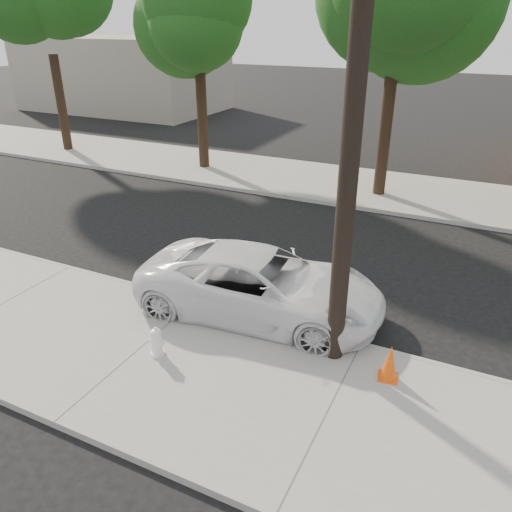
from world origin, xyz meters
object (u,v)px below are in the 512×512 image
at_px(police_cruiser, 261,285).
at_px(traffic_cone, 390,363).
at_px(utility_pole, 353,122).
at_px(fire_hydrant, 157,342).

distance_m(police_cruiser, traffic_cone, 3.41).
bearing_deg(traffic_cone, utility_pole, 167.58).
distance_m(police_cruiser, fire_hydrant, 2.72).
height_order(utility_pole, traffic_cone, utility_pole).
xyz_separation_m(utility_pole, traffic_cone, (1.13, -0.25, -4.21)).
height_order(police_cruiser, traffic_cone, police_cruiser).
bearing_deg(police_cruiser, utility_pole, -119.64).
relative_size(utility_pole, police_cruiser, 1.62).
height_order(utility_pole, fire_hydrant, utility_pole).
relative_size(police_cruiser, fire_hydrant, 9.41).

